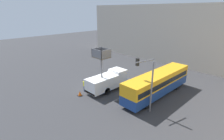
{
  "coord_description": "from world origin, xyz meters",
  "views": [
    {
      "loc": [
        18.19,
        -16.14,
        10.96
      ],
      "look_at": [
        1.28,
        0.21,
        2.82
      ],
      "focal_mm": 28.0,
      "sensor_mm": 36.0,
      "label": 1
    }
  ],
  "objects_px": {
    "traffic_light_pole": "(146,76)",
    "road_worker_directing": "(124,96)",
    "utility_truck": "(108,80)",
    "road_worker_near_truck": "(85,85)",
    "city_bus": "(158,82)",
    "traffic_cone_near_truck": "(80,93)"
  },
  "relations": [
    {
      "from": "city_bus",
      "to": "road_worker_near_truck",
      "type": "relative_size",
      "value": 6.65
    },
    {
      "from": "utility_truck",
      "to": "road_worker_near_truck",
      "type": "relative_size",
      "value": 3.41
    },
    {
      "from": "utility_truck",
      "to": "traffic_cone_near_truck",
      "type": "relative_size",
      "value": 9.07
    },
    {
      "from": "road_worker_near_truck",
      "to": "traffic_cone_near_truck",
      "type": "xyz_separation_m",
      "value": [
        0.69,
        -1.29,
        -0.59
      ]
    },
    {
      "from": "road_worker_near_truck",
      "to": "utility_truck",
      "type": "bearing_deg",
      "value": -45.38
    },
    {
      "from": "traffic_light_pole",
      "to": "road_worker_near_truck",
      "type": "xyz_separation_m",
      "value": [
        -8.5,
        -2.48,
        -3.06
      ]
    },
    {
      "from": "utility_truck",
      "to": "road_worker_directing",
      "type": "distance_m",
      "value": 4.21
    },
    {
      "from": "city_bus",
      "to": "road_worker_directing",
      "type": "distance_m",
      "value": 5.08
    },
    {
      "from": "city_bus",
      "to": "road_worker_near_truck",
      "type": "height_order",
      "value": "city_bus"
    },
    {
      "from": "utility_truck",
      "to": "road_worker_near_truck",
      "type": "height_order",
      "value": "utility_truck"
    },
    {
      "from": "utility_truck",
      "to": "traffic_cone_near_truck",
      "type": "height_order",
      "value": "utility_truck"
    },
    {
      "from": "road_worker_near_truck",
      "to": "city_bus",
      "type": "bearing_deg",
      "value": -59.54
    },
    {
      "from": "utility_truck",
      "to": "traffic_cone_near_truck",
      "type": "xyz_separation_m",
      "value": [
        -1.27,
        -3.89,
        -1.19
      ]
    },
    {
      "from": "road_worker_near_truck",
      "to": "traffic_light_pole",
      "type": "bearing_deg",
      "value": -82.21
    },
    {
      "from": "road_worker_near_truck",
      "to": "road_worker_directing",
      "type": "distance_m",
      "value": 6.22
    },
    {
      "from": "traffic_light_pole",
      "to": "road_worker_directing",
      "type": "distance_m",
      "value": 4.05
    },
    {
      "from": "utility_truck",
      "to": "traffic_light_pole",
      "type": "distance_m",
      "value": 7.0
    },
    {
      "from": "road_worker_directing",
      "to": "traffic_cone_near_truck",
      "type": "distance_m",
      "value": 6.1
    },
    {
      "from": "city_bus",
      "to": "road_worker_near_truck",
      "type": "bearing_deg",
      "value": 127.16
    },
    {
      "from": "road_worker_near_truck",
      "to": "road_worker_directing",
      "type": "bearing_deg",
      "value": -83.32
    },
    {
      "from": "road_worker_near_truck",
      "to": "traffic_cone_near_truck",
      "type": "distance_m",
      "value": 1.58
    },
    {
      "from": "traffic_light_pole",
      "to": "road_worker_directing",
      "type": "bearing_deg",
      "value": -161.12
    }
  ]
}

